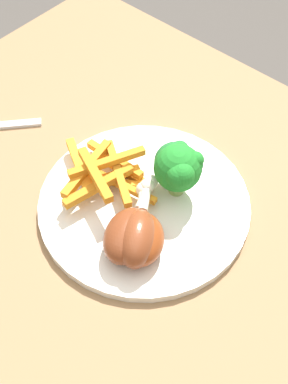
# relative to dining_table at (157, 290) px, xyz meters

# --- Properties ---
(dining_table) EXTENTS (0.94, 0.71, 0.72)m
(dining_table) POSITION_rel_dining_table_xyz_m (0.00, 0.00, 0.00)
(dining_table) COLOR #8E6B47
(dining_table) RESTS_ON ground_plane
(dinner_plate) EXTENTS (0.27, 0.27, 0.01)m
(dinner_plate) POSITION_rel_dining_table_xyz_m (0.05, -0.03, 0.13)
(dinner_plate) COLOR white
(dinner_plate) RESTS_ON dining_table
(broccoli_floret_front) EXTENTS (0.05, 0.06, 0.07)m
(broccoli_floret_front) POSITION_rel_dining_table_xyz_m (0.04, -0.08, 0.18)
(broccoli_floret_front) COLOR #90A750
(broccoli_floret_front) RESTS_ON dinner_plate
(broccoli_floret_middle) EXTENTS (0.06, 0.06, 0.08)m
(broccoli_floret_middle) POSITION_rel_dining_table_xyz_m (0.03, -0.07, 0.18)
(broccoli_floret_middle) COLOR #83A654
(broccoli_floret_middle) RESTS_ON dinner_plate
(carrot_fries_pile) EXTENTS (0.16, 0.13, 0.05)m
(carrot_fries_pile) POSITION_rel_dining_table_xyz_m (0.11, -0.02, 0.16)
(carrot_fries_pile) COLOR orange
(carrot_fries_pile) RESTS_ON dinner_plate
(chicken_drumstick_near) EXTENTS (0.09, 0.12, 0.05)m
(chicken_drumstick_near) POSITION_rel_dining_table_xyz_m (0.01, 0.02, 0.16)
(chicken_drumstick_near) COLOR #572212
(chicken_drumstick_near) RESTS_ON dinner_plate
(chicken_drumstick_far) EXTENTS (0.10, 0.11, 0.04)m
(chicken_drumstick_far) POSITION_rel_dining_table_xyz_m (0.01, 0.02, 0.15)
(chicken_drumstick_far) COLOR #61220E
(chicken_drumstick_far) RESTS_ON dinner_plate
(chicken_drumstick_extra) EXTENTS (0.08, 0.14, 0.04)m
(chicken_drumstick_extra) POSITION_rel_dining_table_xyz_m (0.02, 0.03, 0.16)
(chicken_drumstick_extra) COLOR #542111
(chicken_drumstick_extra) RESTS_ON dinner_plate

